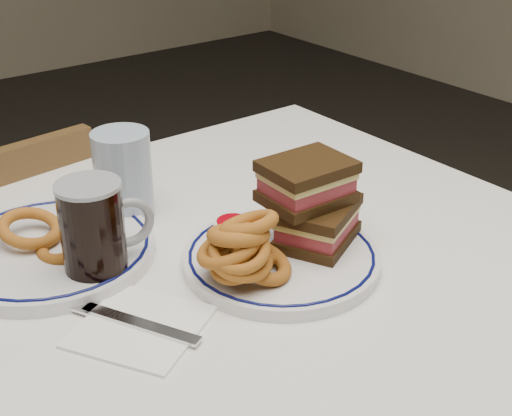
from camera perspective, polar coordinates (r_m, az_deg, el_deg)
dining_table at (r=0.96m, az=-9.54°, el=-12.18°), size 1.27×0.87×0.75m
main_plate at (r=0.94m, az=2.04°, el=-4.03°), size 0.26×0.26×0.02m
reuben_sandwich at (r=0.95m, az=4.52°, el=0.47°), size 0.14×0.13×0.12m
onion_rings_main at (r=0.87m, az=-1.02°, el=-3.29°), size 0.14×0.12×0.12m
ketchup_ramekin at (r=0.96m, az=-1.88°, el=-1.73°), size 0.05×0.05×0.03m
beer_mug at (r=0.91m, az=-12.75°, el=-1.84°), size 0.12×0.08×0.14m
water_glass at (r=1.06m, az=-10.56°, el=2.58°), size 0.08×0.08×0.13m
far_plate at (r=1.00m, az=-16.17°, el=-3.28°), size 0.28×0.28×0.02m
onion_rings_far at (r=0.99m, az=-16.26°, el=-2.13°), size 0.12×0.14×0.05m
napkin_fork at (r=0.85m, az=-9.43°, el=-9.24°), size 0.19×0.19×0.01m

